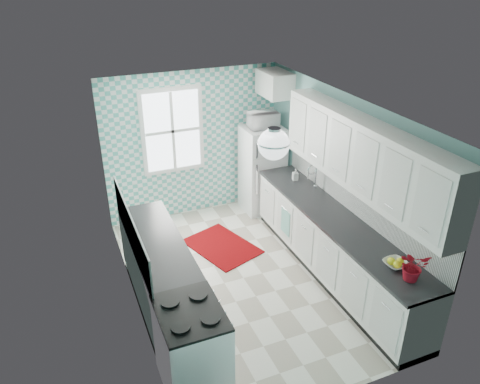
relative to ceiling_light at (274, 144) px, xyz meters
name	(u,v)px	position (x,y,z in m)	size (l,w,h in m)	color
floor	(243,279)	(0.00, 0.80, -2.33)	(3.00, 4.40, 0.02)	white
ceiling	(244,107)	(0.00, 0.80, 0.19)	(3.00, 4.40, 0.02)	white
wall_back	(193,144)	(0.00, 3.01, -1.07)	(3.00, 0.02, 2.50)	#6BA39F
wall_front	(338,305)	(0.00, -1.41, -1.07)	(3.00, 0.02, 2.50)	#6BA39F
wall_left	(127,224)	(-1.51, 0.80, -1.07)	(0.02, 4.40, 2.50)	#6BA39F
wall_right	(342,181)	(1.51, 0.80, -1.07)	(0.02, 4.40, 2.50)	#6BA39F
accent_wall	(193,145)	(0.00, 2.99, -1.07)	(3.00, 0.01, 2.50)	#4DAFA3
window	(172,131)	(-0.35, 2.96, -0.77)	(1.04, 0.05, 1.44)	white
backsplash_right	(357,197)	(1.49, 0.40, -1.13)	(0.02, 3.60, 0.51)	white
backsplash_left	(131,230)	(-1.49, 0.73, -1.13)	(0.02, 2.15, 0.51)	white
upper_cabinets_right	(363,156)	(1.33, 0.20, -0.42)	(0.33, 3.20, 0.90)	silver
upper_cabinet_fridge	(274,83)	(1.30, 2.63, -0.07)	(0.40, 0.74, 0.40)	silver
ceiling_light	(274,144)	(0.00, 0.00, 0.00)	(0.34, 0.34, 0.35)	silver
base_cabinets_right	(334,248)	(1.20, 0.40, -1.87)	(0.60, 3.60, 0.90)	white
countertop_right	(336,219)	(1.19, 0.40, -1.40)	(0.63, 3.60, 0.04)	black
base_cabinets_left	(160,275)	(-1.20, 0.73, -1.87)	(0.60, 2.15, 0.90)	white
countertop_left	(158,244)	(-1.19, 0.73, -1.40)	(0.63, 2.15, 0.04)	black
fridge	(262,169)	(1.11, 2.59, -1.56)	(0.67, 0.67, 1.53)	white
stove	(192,347)	(-1.20, -0.67, -1.82)	(0.64, 0.80, 0.97)	white
sink	(305,191)	(1.20, 1.28, -1.39)	(0.50, 0.42, 0.53)	silver
rug	(222,246)	(0.00, 1.67, -2.32)	(0.79, 1.13, 0.02)	#6C0A06
dish_towel	(286,222)	(0.89, 1.25, -1.84)	(0.02, 0.27, 0.40)	#63A29B
fruit_bowl	(396,264)	(1.20, -0.80, -1.35)	(0.26, 0.26, 0.06)	white
potted_plant	(413,266)	(1.20, -1.05, -1.21)	(0.31, 0.27, 0.34)	#AF0F30
soap_bottle	(295,175)	(1.25, 1.67, -1.29)	(0.08, 0.08, 0.18)	#90A5B2
microwave	(263,120)	(1.11, 2.59, -0.66)	(0.48, 0.33, 0.27)	silver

